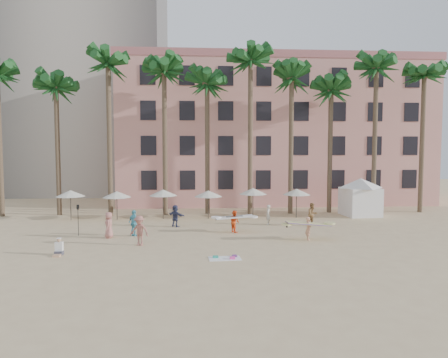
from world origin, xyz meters
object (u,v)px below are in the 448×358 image
pink_hotel (270,135)px  cabana (360,194)px  carrier_white (235,220)px  carrier_yellow (308,227)px

pink_hotel → cabana: (6.21, -12.71, -5.93)m
cabana → carrier_white: cabana is taller
pink_hotel → cabana: bearing=-64.0°
pink_hotel → carrier_yellow: (-1.44, -22.52, -7.08)m
pink_hotel → carrier_yellow: 23.65m
cabana → carrier_yellow: bearing=-128.0°
pink_hotel → carrier_white: pink_hotel is taller
pink_hotel → carrier_yellow: size_ratio=11.47×
cabana → carrier_yellow: size_ratio=1.59×
pink_hotel → carrier_yellow: bearing=-93.7°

